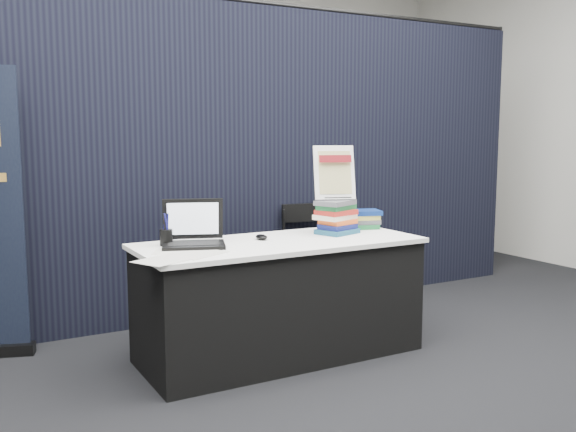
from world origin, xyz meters
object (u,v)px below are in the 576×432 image
Objects in this scene: laptop at (191,235)px; book_stack_tall at (336,217)px; book_stack_short at (361,219)px; stacking_chair at (313,252)px; display_table at (280,298)px; info_sign at (334,173)px.

book_stack_tall is (1.03, -0.04, 0.05)m from laptop.
stacking_chair is at bearing 92.54° from book_stack_short.
display_table is 6.76× the size of book_stack_short.
book_stack_tall is 0.34× the size of stacking_chair.
display_table is 0.92m from info_sign.
laptop reaches higher than display_table.
laptop reaches higher than stacking_chair.
book_stack_short is 0.71× the size of info_sign.
book_stack_short is 0.31× the size of stacking_chair.
laptop is at bearing -144.26° from stacking_chair.
info_sign is at bearing 19.77° from laptop.
display_table is at bearing 8.96° from laptop.
stacking_chair reaches higher than display_table.
stacking_chair is at bearing 47.55° from display_table.
book_stack_tall is at bearing -102.16° from stacking_chair.
info_sign reaches higher than display_table.
info_sign is 0.44× the size of stacking_chair.
book_stack_short reaches higher than display_table.
stacking_chair is (0.26, 0.73, -0.39)m from book_stack_tall.
display_table is 0.90m from book_stack_short.
info_sign is 1.01m from stacking_chair.
book_stack_short reaches higher than stacking_chair.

